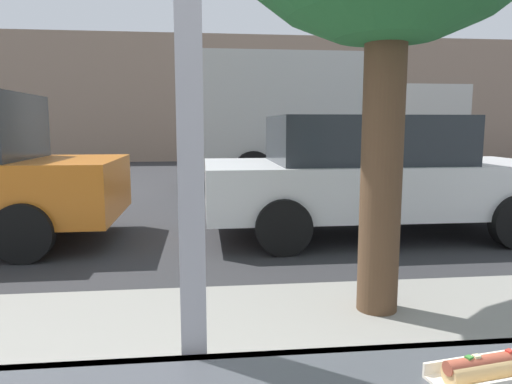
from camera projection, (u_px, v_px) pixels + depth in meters
The scene contains 6 objects.
ground_plane at pixel (202, 203), 8.91m from camera, with size 60.00×60.00×0.00m, color #2D2D30.
sidewalk_strip at pixel (202, 381), 2.60m from camera, with size 16.00×2.80×0.10m, color gray.
building_facade_far at pixel (201, 99), 19.40m from camera, with size 28.00×1.20×5.00m, color gray.
hotdog_tray_near at pixel (496, 368), 0.84m from camera, with size 0.25×0.13×0.05m.
parked_car_white at pixel (371, 174), 6.29m from camera, with size 4.49×2.07×1.56m.
box_truck at pixel (312, 117), 11.27m from camera, with size 6.45×2.44×3.01m.
Camera 1 is at (0.02, -0.85, 1.45)m, focal length 33.33 mm.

